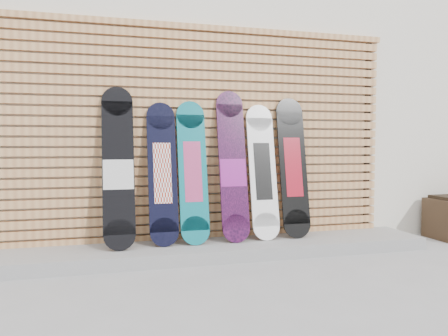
{
  "coord_description": "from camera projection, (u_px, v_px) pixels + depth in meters",
  "views": [
    {
      "loc": [
        -1.02,
        -3.42,
        1.08
      ],
      "look_at": [
        0.11,
        0.75,
        0.85
      ],
      "focal_mm": 35.0,
      "sensor_mm": 36.0,
      "label": 1
    }
  ],
  "objects": [
    {
      "name": "snowboard_1",
      "position": [
        162.0,
        173.0,
        4.2
      ],
      "size": [
        0.28,
        0.32,
        1.38
      ],
      "color": "black",
      "rests_on": "concrete_step"
    },
    {
      "name": "snowboard_3",
      "position": [
        233.0,
        166.0,
        4.37
      ],
      "size": [
        0.28,
        0.33,
        1.51
      ],
      "color": "black",
      "rests_on": "concrete_step"
    },
    {
      "name": "slat_wall",
      "position": [
        194.0,
        132.0,
        4.45
      ],
      "size": [
        4.26,
        0.08,
        2.29
      ],
      "color": "tan",
      "rests_on": "ground"
    },
    {
      "name": "snowboard_2",
      "position": [
        193.0,
        172.0,
        4.27
      ],
      "size": [
        0.28,
        0.33,
        1.4
      ],
      "color": "#0C6C78",
      "rests_on": "concrete_step"
    },
    {
      "name": "building",
      "position": [
        203.0,
        100.0,
        7.03
      ],
      "size": [
        12.0,
        5.0,
        3.6
      ],
      "primitive_type": "cube",
      "color": "silver",
      "rests_on": "ground"
    },
    {
      "name": "concrete_step",
      "position": [
        201.0,
        250.0,
        4.23
      ],
      "size": [
        4.6,
        0.7,
        0.12
      ],
      "primitive_type": "cube",
      "color": "gray",
      "rests_on": "ground"
    },
    {
      "name": "snowboard_0",
      "position": [
        118.0,
        168.0,
        4.06
      ],
      "size": [
        0.29,
        0.38,
        1.52
      ],
      "color": "black",
      "rests_on": "concrete_step"
    },
    {
      "name": "snowboard_5",
      "position": [
        293.0,
        167.0,
        4.57
      ],
      "size": [
        0.3,
        0.3,
        1.46
      ],
      "color": "black",
      "rests_on": "concrete_step"
    },
    {
      "name": "ground",
      "position": [
        235.0,
        275.0,
        3.62
      ],
      "size": [
        80.0,
        80.0,
        0.0
      ],
      "primitive_type": "plane",
      "color": "gray",
      "rests_on": "ground"
    },
    {
      "name": "snowboard_4",
      "position": [
        263.0,
        171.0,
        4.47
      ],
      "size": [
        0.28,
        0.31,
        1.38
      ],
      "color": "white",
      "rests_on": "concrete_step"
    }
  ]
}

